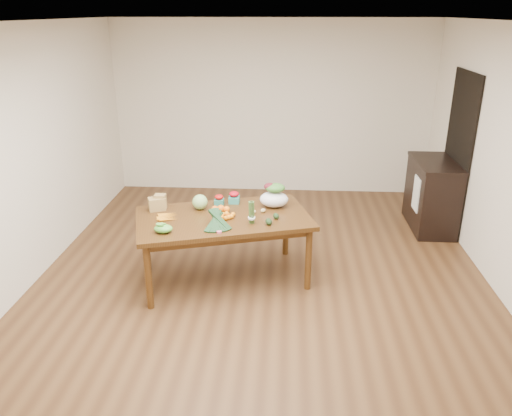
# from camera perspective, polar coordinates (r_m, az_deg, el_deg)

# --- Properties ---
(floor) EXTENTS (6.00, 6.00, 0.00)m
(floor) POSITION_cam_1_polar(r_m,az_deg,el_deg) (5.63, 0.65, -8.09)
(floor) COLOR brown
(floor) RESTS_ON ground
(ceiling) EXTENTS (5.00, 6.00, 0.02)m
(ceiling) POSITION_cam_1_polar(r_m,az_deg,el_deg) (4.89, 0.79, 20.55)
(ceiling) COLOR white
(ceiling) RESTS_ON room_walls
(room_walls) EXTENTS (5.02, 6.02, 2.70)m
(room_walls) POSITION_cam_1_polar(r_m,az_deg,el_deg) (5.10, 0.71, 5.20)
(room_walls) COLOR silver
(room_walls) RESTS_ON floor
(dining_table) EXTENTS (2.03, 1.49, 0.75)m
(dining_table) POSITION_cam_1_polar(r_m,az_deg,el_deg) (5.49, -3.67, -4.55)
(dining_table) COLOR #452910
(dining_table) RESTS_ON floor
(doorway_dark) EXTENTS (0.02, 1.00, 2.10)m
(doorway_dark) POSITION_cam_1_polar(r_m,az_deg,el_deg) (7.07, 22.04, 5.80)
(doorway_dark) COLOR black
(doorway_dark) RESTS_ON floor
(cabinet) EXTENTS (0.52, 1.02, 0.94)m
(cabinet) POSITION_cam_1_polar(r_m,az_deg,el_deg) (7.15, 19.44, 1.42)
(cabinet) COLOR black
(cabinet) RESTS_ON floor
(dish_towel) EXTENTS (0.02, 0.28, 0.45)m
(dish_towel) POSITION_cam_1_polar(r_m,az_deg,el_deg) (6.89, 17.84, 1.57)
(dish_towel) COLOR white
(dish_towel) RESTS_ON cabinet
(paper_bag) EXTENTS (0.28, 0.26, 0.17)m
(paper_bag) POSITION_cam_1_polar(r_m,az_deg,el_deg) (5.57, -11.27, 0.60)
(paper_bag) COLOR #A07E47
(paper_bag) RESTS_ON dining_table
(cabbage) EXTENTS (0.17, 0.17, 0.17)m
(cabbage) POSITION_cam_1_polar(r_m,az_deg,el_deg) (5.51, -6.42, 0.68)
(cabbage) COLOR #A3D57B
(cabbage) RESTS_ON dining_table
(strawberry_basket_a) EXTENTS (0.13, 0.13, 0.09)m
(strawberry_basket_a) POSITION_cam_1_polar(r_m,az_deg,el_deg) (5.63, -4.24, 0.83)
(strawberry_basket_a) COLOR red
(strawberry_basket_a) RESTS_ON dining_table
(strawberry_basket_b) EXTENTS (0.15, 0.15, 0.11)m
(strawberry_basket_b) POSITION_cam_1_polar(r_m,az_deg,el_deg) (5.68, -2.52, 1.12)
(strawberry_basket_b) COLOR red
(strawberry_basket_b) RESTS_ON dining_table
(orange_a) EXTENTS (0.08, 0.08, 0.08)m
(orange_a) POSITION_cam_1_polar(r_m,az_deg,el_deg) (5.41, -4.72, -0.16)
(orange_a) COLOR orange
(orange_a) RESTS_ON dining_table
(orange_b) EXTENTS (0.08, 0.08, 0.08)m
(orange_b) POSITION_cam_1_polar(r_m,az_deg,el_deg) (5.42, -4.03, -0.08)
(orange_b) COLOR #FF610F
(orange_b) RESTS_ON dining_table
(orange_c) EXTENTS (0.07, 0.07, 0.07)m
(orange_c) POSITION_cam_1_polar(r_m,az_deg,el_deg) (5.42, -3.38, -0.15)
(orange_c) COLOR orange
(orange_c) RESTS_ON dining_table
(mandarin_cluster) EXTENTS (0.22, 0.22, 0.08)m
(mandarin_cluster) POSITION_cam_1_polar(r_m,az_deg,el_deg) (5.26, -3.38, -0.78)
(mandarin_cluster) COLOR #FF9F0F
(mandarin_cluster) RESTS_ON dining_table
(carrots) EXTENTS (0.27, 0.27, 0.03)m
(carrots) POSITION_cam_1_polar(r_m,az_deg,el_deg) (5.35, -10.12, -0.98)
(carrots) COLOR orange
(carrots) RESTS_ON dining_table
(snap_pea_bag) EXTENTS (0.19, 0.14, 0.08)m
(snap_pea_bag) POSITION_cam_1_polar(r_m,az_deg,el_deg) (5.00, -10.55, -2.34)
(snap_pea_bag) COLOR #61A236
(snap_pea_bag) RESTS_ON dining_table
(kale_bunch) EXTENTS (0.42, 0.48, 0.16)m
(kale_bunch) POSITION_cam_1_polar(r_m,az_deg,el_deg) (5.00, -4.43, -1.55)
(kale_bunch) COLOR black
(kale_bunch) RESTS_ON dining_table
(asparagus_bundle) EXTENTS (0.11, 0.13, 0.26)m
(asparagus_bundle) POSITION_cam_1_polar(r_m,az_deg,el_deg) (5.09, -0.51, -0.50)
(asparagus_bundle) COLOR #487033
(asparagus_bundle) RESTS_ON dining_table
(potato_a) EXTENTS (0.05, 0.04, 0.04)m
(potato_a) POSITION_cam_1_polar(r_m,az_deg,el_deg) (5.44, -0.60, -0.17)
(potato_a) COLOR #DACD7E
(potato_a) RESTS_ON dining_table
(potato_b) EXTENTS (0.05, 0.04, 0.04)m
(potato_b) POSITION_cam_1_polar(r_m,az_deg,el_deg) (5.38, -0.24, -0.43)
(potato_b) COLOR #CEB876
(potato_b) RESTS_ON dining_table
(potato_c) EXTENTS (0.05, 0.05, 0.04)m
(potato_c) POSITION_cam_1_polar(r_m,az_deg,el_deg) (5.41, 0.79, -0.29)
(potato_c) COLOR tan
(potato_c) RESTS_ON dining_table
(potato_d) EXTENTS (0.05, 0.04, 0.04)m
(potato_d) POSITION_cam_1_polar(r_m,az_deg,el_deg) (5.46, -0.57, -0.13)
(potato_d) COLOR tan
(potato_d) RESTS_ON dining_table
(potato_e) EXTENTS (0.04, 0.04, 0.04)m
(potato_e) POSITION_cam_1_polar(r_m,az_deg,el_deg) (5.43, 0.87, -0.26)
(potato_e) COLOR #D6B67B
(potato_e) RESTS_ON dining_table
(avocado_a) EXTENTS (0.09, 0.11, 0.07)m
(avocado_a) POSITION_cam_1_polar(r_m,az_deg,el_deg) (5.10, 1.47, -1.57)
(avocado_a) COLOR black
(avocado_a) RESTS_ON dining_table
(avocado_b) EXTENTS (0.09, 0.10, 0.06)m
(avocado_b) POSITION_cam_1_polar(r_m,az_deg,el_deg) (5.25, 2.30, -0.92)
(avocado_b) COLOR black
(avocado_b) RESTS_ON dining_table
(salad_bag) EXTENTS (0.37, 0.32, 0.25)m
(salad_bag) POSITION_cam_1_polar(r_m,az_deg,el_deg) (5.54, 2.07, 1.33)
(salad_bag) COLOR white
(salad_bag) RESTS_ON dining_table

